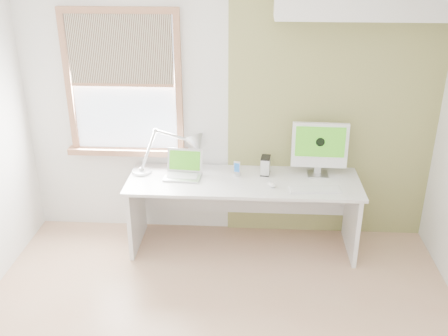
# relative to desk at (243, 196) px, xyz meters

# --- Properties ---
(room) EXTENTS (4.04, 3.54, 2.64)m
(room) POSITION_rel_desk_xyz_m (-0.17, -1.44, 0.77)
(room) COLOR tan
(room) RESTS_ON ground
(accent_wall) EXTENTS (2.00, 0.02, 2.60)m
(accent_wall) POSITION_rel_desk_xyz_m (0.83, 0.30, 0.77)
(accent_wall) COLOR #9D9958
(accent_wall) RESTS_ON room
(window) EXTENTS (1.20, 0.14, 1.42)m
(window) POSITION_rel_desk_xyz_m (-1.17, 0.27, 1.01)
(window) COLOR #966347
(window) RESTS_ON room
(desk) EXTENTS (2.20, 0.70, 0.73)m
(desk) POSITION_rel_desk_xyz_m (0.00, 0.00, 0.00)
(desk) COLOR silver
(desk) RESTS_ON room
(desk_lamp) EXTENTS (0.80, 0.42, 0.44)m
(desk_lamp) POSITION_rel_desk_xyz_m (-0.57, 0.16, 0.43)
(desk_lamp) COLOR silver
(desk_lamp) RESTS_ON desk
(laptop) EXTENTS (0.36, 0.30, 0.24)m
(laptop) POSITION_rel_desk_xyz_m (-0.58, 0.02, 0.25)
(laptop) COLOR silver
(laptop) RESTS_ON desk
(phone_dock) EXTENTS (0.09, 0.09, 0.15)m
(phone_dock) POSITION_rel_desk_xyz_m (-0.07, 0.05, 0.24)
(phone_dock) COLOR silver
(phone_dock) RESTS_ON desk
(external_drive) EXTENTS (0.10, 0.15, 0.18)m
(external_drive) POSITION_rel_desk_xyz_m (0.21, 0.09, 0.28)
(external_drive) COLOR silver
(external_drive) RESTS_ON desk
(imac) EXTENTS (0.53, 0.18, 0.52)m
(imac) POSITION_rel_desk_xyz_m (0.71, 0.12, 0.49)
(imac) COLOR silver
(imac) RESTS_ON desk
(keyboard) EXTENTS (0.48, 0.17, 0.02)m
(keyboard) POSITION_rel_desk_xyz_m (0.65, -0.24, 0.21)
(keyboard) COLOR white
(keyboard) RESTS_ON desk
(mouse) EXTENTS (0.10, 0.12, 0.03)m
(mouse) POSITION_rel_desk_xyz_m (0.26, -0.17, 0.21)
(mouse) COLOR white
(mouse) RESTS_ON desk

